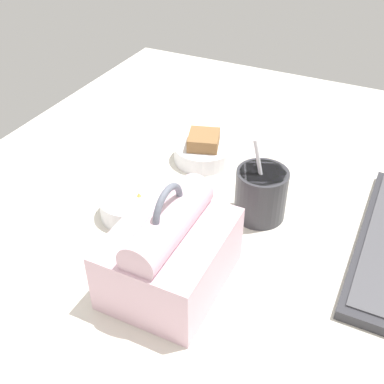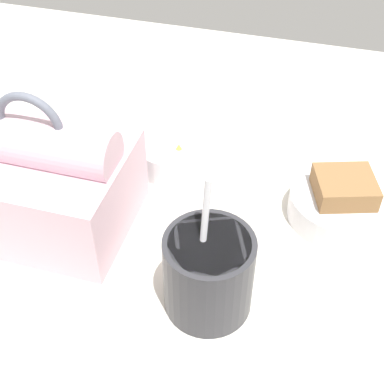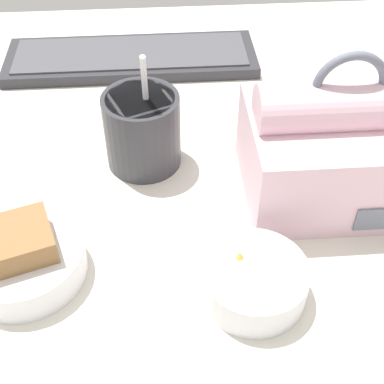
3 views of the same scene
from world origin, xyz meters
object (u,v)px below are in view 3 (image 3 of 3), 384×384
keyboard (133,58)px  bento_bowl_sandwich (25,258)px  lunch_bag (337,147)px  soup_cup (144,129)px  bento_bowl_snacks (256,280)px

keyboard → bento_bowl_sandwich: bearing=-104.5°
lunch_bag → soup_cup: (-22.47, 7.04, -1.41)cm
soup_cup → bento_bowl_sandwich: soup_cup is taller
bento_bowl_sandwich → bento_bowl_snacks: bearing=-10.6°
bento_bowl_snacks → lunch_bag: bearing=52.2°
soup_cup → bento_bowl_snacks: (10.87, -22.01, -2.96)cm
keyboard → lunch_bag: 40.54cm
lunch_bag → bento_bowl_snacks: 19.44cm
lunch_bag → soup_cup: 23.59cm
soup_cup → lunch_bag: bearing=-17.4°
bento_bowl_snacks → bento_bowl_sandwich: bearing=169.4°
bento_bowl_sandwich → bento_bowl_snacks: 24.10cm
keyboard → lunch_bag: bearing=-52.7°
soup_cup → bento_bowl_sandwich: (-12.81, -17.58, -2.72)cm
keyboard → bento_bowl_snacks: bearing=-74.8°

